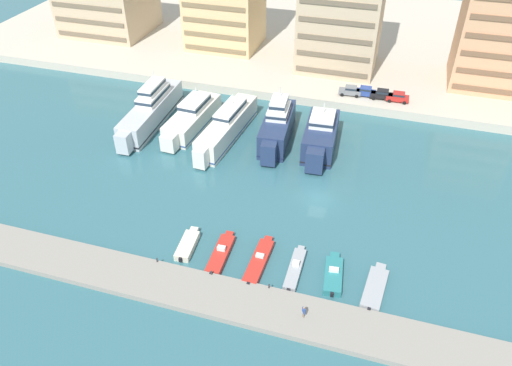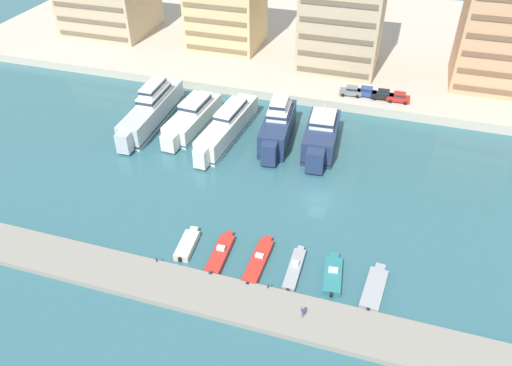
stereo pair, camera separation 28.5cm
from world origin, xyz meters
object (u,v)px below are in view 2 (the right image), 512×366
at_px(motorboat_teal_center, 333,275).
at_px(car_blue_left, 366,91).
at_px(motorboat_red_left, 220,253).
at_px(car_black_mid_left, 383,94).
at_px(car_red_center_left, 399,97).
at_px(pedestrian_near_edge, 303,311).
at_px(yacht_ivory_mid_left, 227,126).
at_px(motorboat_grey_center_right, 374,288).
at_px(yacht_navy_center_left, 278,127).
at_px(yacht_silver_far_left, 152,109).
at_px(motorboat_cream_far_left, 187,245).
at_px(motorboat_grey_center_left, 295,269).
at_px(yacht_navy_center, 321,137).
at_px(motorboat_red_mid_left, 258,261).
at_px(car_grey_far_left, 351,91).
at_px(yacht_ivory_left, 192,117).

distance_m(motorboat_teal_center, car_blue_left, 45.32).
height_order(motorboat_red_left, car_black_mid_left, car_black_mid_left).
height_order(car_red_center_left, pedestrian_near_edge, car_red_center_left).
relative_size(yacht_ivory_mid_left, motorboat_grey_center_right, 2.77).
relative_size(motorboat_red_left, motorboat_grey_center_right, 1.04).
height_order(yacht_ivory_mid_left, yacht_navy_center_left, yacht_navy_center_left).
xyz_separation_m(yacht_navy_center_left, car_black_mid_left, (15.59, 17.04, -0.01)).
relative_size(yacht_silver_far_left, car_red_center_left, 5.34).
height_order(motorboat_cream_far_left, car_black_mid_left, car_black_mid_left).
distance_m(motorboat_teal_center, car_black_mid_left, 45.03).
relative_size(motorboat_grey_center_left, car_blue_left, 1.86).
relative_size(yacht_navy_center, pedestrian_near_edge, 9.36).
xyz_separation_m(motorboat_grey_center_right, pedestrian_near_edge, (-7.08, -6.70, 1.27)).
distance_m(yacht_navy_center, motorboat_red_mid_left, 27.97).
height_order(motorboat_red_left, motorboat_grey_center_left, motorboat_grey_center_left).
xyz_separation_m(car_grey_far_left, car_black_mid_left, (5.84, 0.23, 0.00)).
height_order(yacht_ivory_left, yacht_navy_center, yacht_navy_center).
distance_m(motorboat_red_mid_left, motorboat_grey_center_left, 4.58).
relative_size(motorboat_grey_center_left, car_grey_far_left, 1.82).
xyz_separation_m(yacht_ivory_mid_left, motorboat_grey_center_right, (27.88, -26.98, -1.67)).
relative_size(yacht_ivory_left, motorboat_teal_center, 2.60).
distance_m(car_red_center_left, pedestrian_near_edge, 52.43).
bearing_deg(motorboat_grey_center_right, yacht_silver_far_left, 146.70).
relative_size(yacht_navy_center_left, motorboat_red_mid_left, 1.93).
relative_size(motorboat_teal_center, motorboat_grey_center_right, 0.90).
height_order(motorboat_cream_far_left, pedestrian_near_edge, pedestrian_near_edge).
distance_m(yacht_ivory_mid_left, motorboat_teal_center, 34.94).
xyz_separation_m(yacht_silver_far_left, yacht_ivory_mid_left, (14.51, -0.88, -0.41)).
distance_m(yacht_ivory_mid_left, motorboat_red_mid_left, 30.09).
bearing_deg(car_blue_left, car_black_mid_left, -4.63).
xyz_separation_m(motorboat_red_mid_left, car_blue_left, (7.10, 45.60, 2.24)).
xyz_separation_m(yacht_ivory_mid_left, car_blue_left, (20.78, 18.86, 0.53)).
relative_size(yacht_silver_far_left, car_grey_far_left, 5.24).
relative_size(motorboat_grey_center_left, motorboat_teal_center, 1.11).
distance_m(motorboat_grey_center_right, pedestrian_near_edge, 9.83).
bearing_deg(motorboat_red_mid_left, car_blue_left, 81.15).
distance_m(car_blue_left, pedestrian_near_edge, 52.55).
height_order(motorboat_red_mid_left, motorboat_grey_center_right, motorboat_red_mid_left).
height_order(yacht_navy_center, car_black_mid_left, yacht_navy_center).
distance_m(yacht_navy_center_left, motorboat_red_mid_left, 28.89).
bearing_deg(motorboat_red_mid_left, motorboat_cream_far_left, 179.76).
xyz_separation_m(yacht_ivory_left, motorboat_cream_far_left, (11.11, -28.10, -1.49)).
height_order(yacht_ivory_left, car_black_mid_left, yacht_ivory_left).
bearing_deg(motorboat_cream_far_left, car_blue_left, 69.91).
bearing_deg(yacht_ivory_left, motorboat_grey_center_left, -48.09).
relative_size(yacht_ivory_left, car_grey_far_left, 4.24).
bearing_deg(car_red_center_left, yacht_silver_far_left, -157.06).
height_order(yacht_ivory_left, motorboat_red_mid_left, yacht_ivory_left).
xyz_separation_m(motorboat_red_left, car_black_mid_left, (15.22, 45.51, 2.25)).
xyz_separation_m(motorboat_cream_far_left, motorboat_teal_center, (18.75, 0.34, 0.03)).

